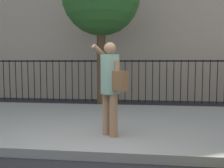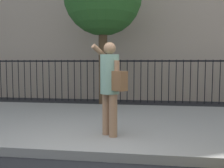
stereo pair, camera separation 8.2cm
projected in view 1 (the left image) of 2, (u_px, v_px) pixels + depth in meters
name	position (u px, v px, depth m)	size (l,w,h in m)	color
ground_plane	(88.00, 161.00, 3.86)	(60.00, 60.00, 0.00)	black
sidewalk	(108.00, 123.00, 6.03)	(28.00, 4.40, 0.15)	gray
iron_fence	(122.00, 75.00, 9.61)	(12.03, 0.04, 1.60)	black
pedestrian_on_phone	(111.00, 82.00, 4.61)	(0.70, 0.68, 1.70)	#936B4C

